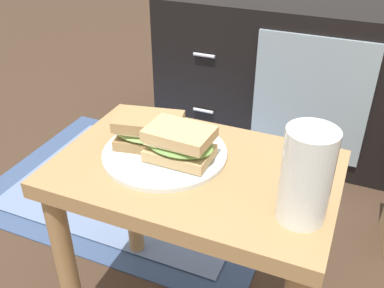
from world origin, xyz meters
name	(u,v)px	position (x,y,z in m)	size (l,w,h in m)	color
side_table	(195,202)	(0.00, 0.00, 0.37)	(0.56, 0.36, 0.46)	#A37A4C
tv_cabinet	(289,74)	(0.00, 0.95, 0.29)	(0.96, 0.46, 0.58)	black
area_rug	(138,186)	(-0.39, 0.41, 0.00)	(0.99, 0.73, 0.01)	#384C72
plate	(165,153)	(-0.07, 0.01, 0.47)	(0.26, 0.26, 0.01)	silver
sandwich_front	(149,131)	(-0.11, 0.02, 0.50)	(0.16, 0.12, 0.07)	#9E7A4C
sandwich_back	(180,143)	(-0.03, 0.00, 0.50)	(0.14, 0.10, 0.07)	tan
beer_glass	(306,177)	(0.22, -0.07, 0.54)	(0.08, 0.08, 0.17)	silver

